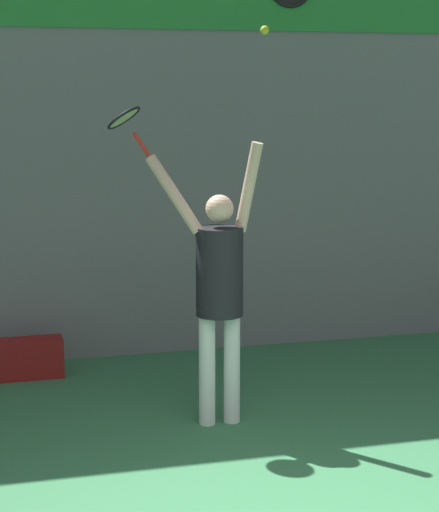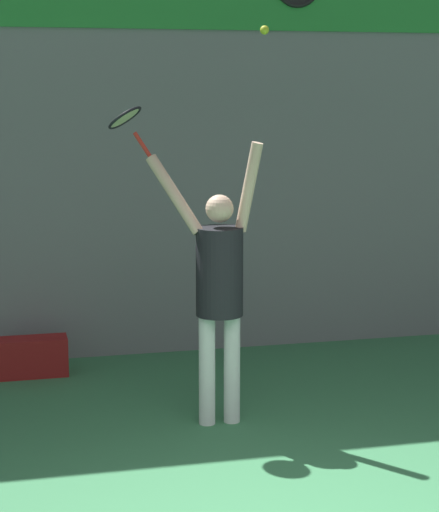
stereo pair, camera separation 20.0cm
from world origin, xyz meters
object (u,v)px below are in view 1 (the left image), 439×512
Objects in this scene: tennis_player at (219,282)px; tennis_racket at (126,120)px; equipment_bag at (26,358)px; tennis_ball at (265,30)px.

tennis_racket is (-0.65, 0.36, 1.24)m from tennis_player.
tennis_racket is at bearing -58.39° from equipment_bag.
tennis_player is 1.93m from tennis_ball.
tennis_ball is at bearing -28.06° from tennis_racket.
tennis_player is 3.35× the size of equipment_bag.
tennis_racket is 6.13× the size of tennis_ball.
tennis_racket is at bearing 151.94° from tennis_ball.
equipment_bag is at bearing 121.61° from tennis_racket.
tennis_ball is 0.10× the size of equipment_bag.
tennis_player is at bearing -28.96° from tennis_racket.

